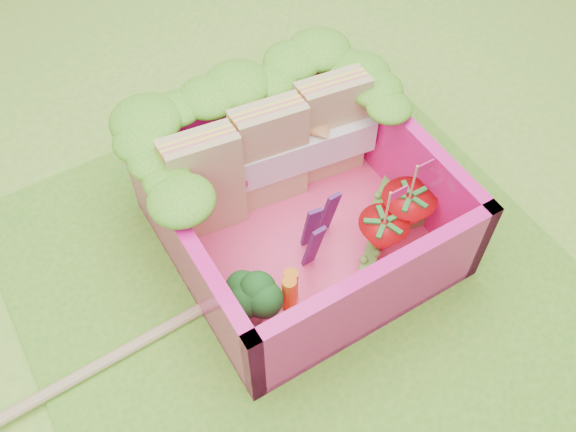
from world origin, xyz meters
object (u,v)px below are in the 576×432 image
at_px(broccoli, 248,299).
at_px(sandwich_stack, 271,155).
at_px(strawberry_right, 406,214).
at_px(bento_box, 301,207).
at_px(strawberry_left, 381,237).
at_px(chopsticks, 87,372).

bearing_deg(broccoli, sandwich_stack, 52.02).
distance_m(sandwich_stack, strawberry_right, 0.75).
distance_m(bento_box, sandwich_stack, 0.32).
relative_size(broccoli, strawberry_left, 0.69).
bearing_deg(chopsticks, strawberry_left, -6.45).
xyz_separation_m(sandwich_stack, strawberry_left, (0.27, -0.62, -0.18)).
bearing_deg(strawberry_right, bento_box, 150.71).
distance_m(sandwich_stack, strawberry_left, 0.70).
relative_size(strawberry_left, chopsticks, 0.20).
relative_size(bento_box, chopsticks, 0.53).
distance_m(sandwich_stack, broccoli, 0.78).
bearing_deg(strawberry_right, strawberry_left, -165.09).
bearing_deg(bento_box, chopsticks, -173.59).
relative_size(strawberry_right, chopsticks, 0.21).
distance_m(broccoli, strawberry_left, 0.75).
xyz_separation_m(bento_box, chopsticks, (-1.24, -0.14, -0.25)).
relative_size(broccoli, chopsticks, 0.14).
height_order(broccoli, strawberry_right, strawberry_right).
bearing_deg(sandwich_stack, strawberry_left, -66.17).
distance_m(bento_box, broccoli, 0.56).
relative_size(bento_box, broccoli, 3.86).
xyz_separation_m(bento_box, strawberry_left, (0.28, -0.31, -0.09)).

